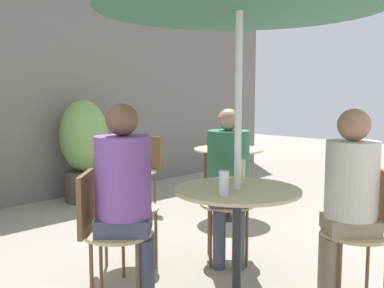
% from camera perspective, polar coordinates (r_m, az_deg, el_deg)
% --- Properties ---
extents(cafe_table_near, '(0.80, 0.80, 0.76)m').
position_cam_1_polar(cafe_table_near, '(2.88, 5.75, -8.77)').
color(cafe_table_near, '#2D2D33').
rests_on(cafe_table_near, ground_plane).
extents(cafe_table_far, '(0.75, 0.75, 0.76)m').
position_cam_1_polar(cafe_table_far, '(4.87, 4.64, -2.61)').
color(cafe_table_far, '#2D2D33').
rests_on(cafe_table_far, ground_plane).
extents(bistro_chair_0, '(0.50, 0.50, 0.86)m').
position_cam_1_polar(bistro_chair_0, '(3.10, 21.74, -9.37)').
color(bistro_chair_0, tan).
rests_on(bistro_chair_0, ground_plane).
extents(bistro_chair_1, '(0.50, 0.50, 0.86)m').
position_cam_1_polar(bistro_chair_1, '(3.71, 4.42, -6.30)').
color(bistro_chair_1, tan).
rests_on(bistro_chair_1, ground_plane).
extents(bistro_chair_2, '(0.50, 0.50, 0.86)m').
position_cam_1_polar(bistro_chair_2, '(2.94, -11.20, -9.89)').
color(bistro_chair_2, tan).
rests_on(bistro_chair_2, ground_plane).
extents(bistro_chair_4, '(0.45, 0.44, 0.86)m').
position_cam_1_polar(bistro_chair_4, '(5.18, -6.28, -2.66)').
color(bistro_chair_4, tan).
rests_on(bistro_chair_4, ground_plane).
extents(bistro_chair_6, '(0.45, 0.44, 0.86)m').
position_cam_1_polar(bistro_chair_6, '(3.47, -9.19, -7.30)').
color(bistro_chair_6, tan).
rests_on(bistro_chair_6, ground_plane).
extents(seated_person_0, '(0.42, 0.42, 1.26)m').
position_cam_1_polar(seated_person_0, '(3.00, 19.33, -5.44)').
color(seated_person_0, gray).
rests_on(seated_person_0, ground_plane).
extents(seated_person_1, '(0.42, 0.42, 1.24)m').
position_cam_1_polar(seated_person_1, '(3.53, 4.63, -3.59)').
color(seated_person_1, '#42475B').
rests_on(seated_person_1, ground_plane).
extents(seated_person_2, '(0.45, 0.45, 1.29)m').
position_cam_1_polar(seated_person_2, '(2.86, -8.42, -5.48)').
color(seated_person_2, '#42475B').
rests_on(seated_person_2, ground_plane).
extents(beer_glass_0, '(0.06, 0.06, 0.16)m').
position_cam_1_polar(beer_glass_0, '(3.03, 6.22, -3.36)').
color(beer_glass_0, beige).
rests_on(beer_glass_0, cafe_table_near).
extents(beer_glass_1, '(0.06, 0.06, 0.15)m').
position_cam_1_polar(beer_glass_1, '(2.63, 4.06, -4.98)').
color(beer_glass_1, silver).
rests_on(beer_glass_1, cafe_table_near).
extents(potted_plant_1, '(0.60, 0.60, 1.27)m').
position_cam_1_polar(potted_plant_1, '(5.75, -13.52, -0.43)').
color(potted_plant_1, '#47423D').
rests_on(potted_plant_1, ground_plane).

